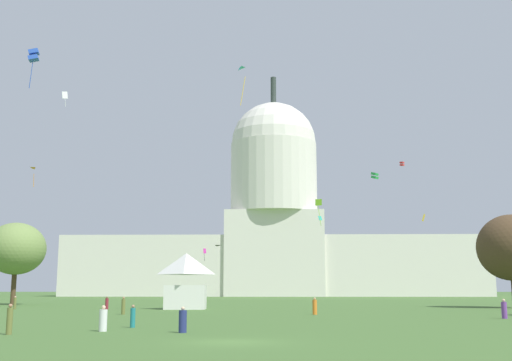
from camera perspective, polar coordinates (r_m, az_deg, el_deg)
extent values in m
plane|color=#42662D|center=(30.43, -2.25, -14.52)|extent=(800.00, 800.00, 0.00)
cube|color=silver|center=(199.59, -7.78, -7.77)|extent=(64.92, 19.73, 18.36)
cube|color=silver|center=(199.75, 11.11, -7.68)|extent=(64.92, 19.73, 18.36)
cube|color=silver|center=(197.18, 1.67, -6.74)|extent=(30.05, 21.71, 25.88)
cylinder|color=silver|center=(199.90, 1.63, 0.17)|extent=(27.46, 27.46, 22.28)
sphere|color=silver|center=(202.12, 1.62, 3.28)|extent=(27.31, 27.31, 27.31)
cylinder|color=#2D3833|center=(206.98, 1.59, 8.18)|extent=(1.80, 1.80, 9.03)
cube|color=white|center=(77.80, -6.43, -10.52)|extent=(5.12, 5.00, 2.87)
pyramid|color=white|center=(77.85, -6.37, -7.55)|extent=(5.38, 5.25, 2.59)
cylinder|color=#4C3823|center=(103.01, -21.21, -8.83)|extent=(0.73, 0.73, 6.11)
ellipsoid|color=olive|center=(103.18, -21.03, -5.81)|extent=(11.27, 11.52, 7.95)
ellipsoid|color=#4C3823|center=(88.06, 22.26, -5.67)|extent=(12.30, 12.30, 8.57)
cylinder|color=orange|center=(61.64, 5.38, -11.43)|extent=(0.59, 0.59, 1.40)
sphere|color=tan|center=(61.62, 5.37, -10.67)|extent=(0.30, 0.30, 0.22)
cylinder|color=#1E757A|center=(42.16, -11.17, -12.18)|extent=(0.33, 0.33, 1.24)
sphere|color=#A37556|center=(42.13, -11.14, -11.20)|extent=(0.21, 0.21, 0.21)
cylinder|color=#703D93|center=(57.27, 21.69, -10.93)|extent=(0.50, 0.50, 1.38)
sphere|color=beige|center=(57.25, 21.63, -10.12)|extent=(0.28, 0.28, 0.25)
cylinder|color=olive|center=(82.02, -21.12, -10.43)|extent=(0.39, 0.39, 1.34)
sphere|color=tan|center=(82.01, -21.08, -9.88)|extent=(0.26, 0.26, 0.22)
cylinder|color=silver|center=(38.84, -13.76, -12.29)|extent=(0.57, 0.57, 1.27)
sphere|color=beige|center=(38.81, -13.72, -11.17)|extent=(0.30, 0.30, 0.25)
cylinder|color=maroon|center=(78.57, -13.44, -10.88)|extent=(0.39, 0.39, 1.31)
sphere|color=brown|center=(78.55, -13.42, -10.32)|extent=(0.22, 0.22, 0.22)
cylinder|color=olive|center=(37.71, -21.55, -11.84)|extent=(0.43, 0.43, 1.45)
sphere|color=#A37556|center=(37.68, -21.47, -10.57)|extent=(0.28, 0.28, 0.21)
cylinder|color=navy|center=(36.92, -6.70, -12.65)|extent=(0.59, 0.59, 1.26)
sphere|color=beige|center=(36.89, -6.67, -11.51)|extent=(0.27, 0.27, 0.21)
cylinder|color=olive|center=(62.93, -12.00, -11.19)|extent=(0.43, 0.43, 1.48)
sphere|color=#A37556|center=(62.91, -11.97, -10.42)|extent=(0.26, 0.26, 0.22)
cube|color=blue|center=(75.20, -19.62, 10.45)|extent=(1.31, 1.24, 0.73)
cube|color=blue|center=(75.44, -19.59, 10.95)|extent=(1.31, 1.24, 0.73)
cylinder|color=blue|center=(74.65, -19.82, 9.11)|extent=(0.48, 0.46, 3.19)
pyramid|color=black|center=(90.97, -3.08, -6.18)|extent=(1.09, 1.71, 0.21)
pyramid|color=orange|center=(106.46, -19.47, 1.01)|extent=(0.59, 1.50, 0.29)
cylinder|color=orange|center=(106.20, -19.60, 0.01)|extent=(0.08, 0.28, 2.11)
cube|color=red|center=(169.62, 13.17, 1.39)|extent=(1.33, 1.32, 0.50)
cube|color=red|center=(169.74, 13.16, 1.60)|extent=(1.33, 1.32, 0.50)
cube|color=gold|center=(119.45, 15.03, -3.29)|extent=(0.81, 0.58, 1.43)
cube|color=white|center=(121.84, -17.02, 7.46)|extent=(1.03, 0.50, 1.44)
cylinder|color=white|center=(121.38, -16.99, 6.81)|extent=(0.24, 0.18, 1.56)
cube|color=green|center=(123.63, 10.78, 0.28)|extent=(1.57, 1.56, 0.78)
cube|color=green|center=(123.74, 10.77, 0.58)|extent=(1.57, 1.56, 0.78)
pyramid|color=#33BCDB|center=(69.60, -0.95, 10.01)|extent=(0.99, 1.30, 0.29)
cylinder|color=gold|center=(68.75, -1.20, 8.17)|extent=(0.55, 0.43, 3.40)
cube|color=#8CD133|center=(97.90, 5.73, -1.99)|extent=(1.02, 0.60, 1.04)
cylinder|color=#8CD133|center=(97.64, 5.81, -3.22)|extent=(0.50, 0.27, 3.19)
cube|color=teal|center=(139.07, 5.86, -3.43)|extent=(0.93, 0.71, 1.06)
cube|color=#D1339E|center=(156.00, -4.70, -6.42)|extent=(0.70, 0.70, 1.24)
cylinder|color=black|center=(155.92, -4.73, -6.98)|extent=(0.22, 0.20, 1.85)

